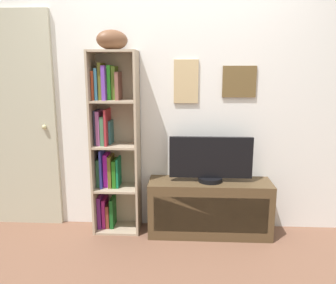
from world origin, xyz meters
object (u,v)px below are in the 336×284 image
Objects in this scene: bookshelf at (112,143)px; tv_stand at (209,208)px; television at (211,160)px; door at (13,122)px; football at (112,40)px.

bookshelf reaches higher than tv_stand.
television is 1.92m from door.
football is 0.38× the size of television.
tv_stand is at bearing -90.00° from television.
door is (-0.97, 0.08, 0.18)m from bookshelf.
door is at bearing 173.54° from football.
football is 1.26m from door.
bookshelf is 0.93m from football.
football is 0.14× the size of door.
football is at bearing 177.68° from television.
television is (0.00, 0.00, 0.46)m from tv_stand.
bookshelf is 2.25× the size of television.
bookshelf is 0.82× the size of door.
bookshelf is 0.99m from door.
bookshelf is 5.93× the size of football.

